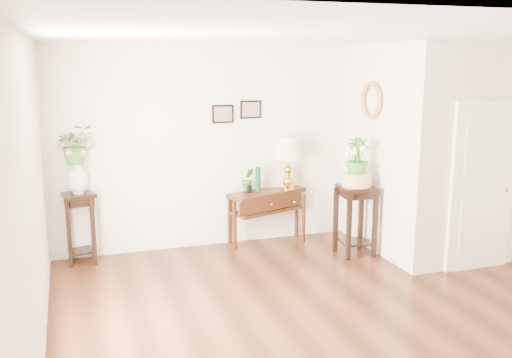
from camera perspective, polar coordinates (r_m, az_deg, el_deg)
name	(u,v)px	position (r m, az deg, el deg)	size (l,w,h in m)	color
floor	(356,317)	(6.09, 9.97, -13.42)	(6.00, 5.50, 0.02)	#562A16
ceiling	(367,35)	(5.52, 11.04, 13.92)	(6.00, 5.50, 0.02)	white
wall_back	(267,144)	(8.11, 1.10, 3.50)	(6.00, 0.02, 2.80)	white
wall_left	(32,208)	(4.97, -21.53, -2.76)	(0.02, 5.50, 2.80)	white
partition	(434,147)	(8.23, 17.39, 3.08)	(1.80, 1.95, 2.80)	white
door	(482,187)	(7.52, 21.64, -0.74)	(0.90, 0.05, 2.10)	white
art_print_left	(223,114)	(7.85, -3.35, 6.51)	(0.30, 0.02, 0.25)	black
art_print_right	(251,110)	(7.96, -0.55, 6.96)	(0.30, 0.02, 0.25)	black
wall_ornament	(371,100)	(7.76, 11.44, 7.71)	(0.51, 0.51, 0.07)	gold
console_table	(267,217)	(8.14, 1.09, -3.80)	(1.15, 0.38, 0.77)	#3C1C08
table_lamp	(288,165)	(8.08, 3.22, 1.41)	(0.43, 0.43, 0.76)	gold
green_vase	(258,179)	(7.97, 0.20, -0.05)	(0.07, 0.07, 0.35)	#123F1E
potted_plant	(248,181)	(7.92, -0.84, -0.16)	(0.18, 0.15, 0.33)	#327F20
plant_stand_a	(81,228)	(7.68, -17.11, -4.70)	(0.36, 0.36, 0.92)	black
porcelain_vase	(77,176)	(7.52, -17.43, 0.30)	(0.25, 0.25, 0.43)	white
lily_arrangement	(75,143)	(7.45, -17.63, 3.50)	(0.45, 0.39, 0.50)	#327F20
plant_stand_b	(355,220)	(7.76, 9.88, -4.08)	(0.44, 0.44, 0.94)	black
ceramic_bowl	(357,180)	(7.63, 10.03, -0.09)	(0.39, 0.39, 0.17)	beige
narcissus	(357,158)	(7.58, 10.11, 2.11)	(0.29, 0.29, 0.52)	#327F20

